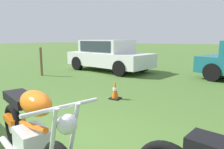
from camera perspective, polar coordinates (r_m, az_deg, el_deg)
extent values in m
torus|color=black|center=(3.20, -25.13, -12.89)|extent=(0.63, 0.29, 0.64)
cylinder|color=silver|center=(3.20, -25.13, -12.89)|extent=(0.16, 0.14, 0.14)
cylinder|color=silver|center=(1.88, -10.84, -17.37)|extent=(0.27, 0.12, 0.73)
cylinder|color=silver|center=(1.81, -16.06, -18.72)|extent=(0.27, 0.12, 0.73)
cube|color=silver|center=(2.56, -20.84, -16.90)|extent=(0.48, 0.41, 0.32)
cylinder|color=orange|center=(2.46, -20.89, -12.98)|extent=(0.72, 0.30, 0.21)
ellipsoid|color=orange|center=(2.22, -20.03, -7.25)|extent=(0.58, 0.42, 0.24)
cube|color=black|center=(2.68, -23.59, -5.95)|extent=(0.65, 0.42, 0.10)
cube|color=orange|center=(3.10, -25.02, -10.86)|extent=(0.40, 0.29, 0.08)
cylinder|color=silver|center=(1.68, -13.21, -8.59)|extent=(0.24, 0.62, 0.03)
sphere|color=silver|center=(1.68, -12.08, -13.02)|extent=(0.20, 0.20, 0.16)
cube|color=silver|center=(9.84, -0.77, 4.21)|extent=(4.32, 2.51, 0.60)
cube|color=silver|center=(9.91, -1.42, 7.61)|extent=(2.50, 1.98, 0.60)
cube|color=#2D3842|center=(9.91, -1.43, 7.72)|extent=(2.17, 1.95, 0.48)
cylinder|color=black|center=(9.70, 8.35, 2.66)|extent=(0.67, 0.34, 0.64)
cylinder|color=black|center=(8.39, 2.16, 1.66)|extent=(0.67, 0.34, 0.64)
cylinder|color=black|center=(11.37, -2.93, 3.78)|extent=(0.67, 0.34, 0.64)
cylinder|color=black|center=(10.27, -9.37, 3.03)|extent=(0.67, 0.34, 0.64)
cylinder|color=black|center=(8.24, 25.61, 0.55)|extent=(0.68, 0.42, 0.64)
cone|color=#EA590F|center=(5.27, 0.86, -4.22)|extent=(0.18, 0.18, 0.46)
cube|color=black|center=(5.32, 0.85, -6.46)|extent=(0.25, 0.25, 0.03)
cylinder|color=white|center=(5.26, 0.86, -3.97)|extent=(0.12, 0.12, 0.07)
cylinder|color=brown|center=(9.01, -18.69, 3.35)|extent=(0.10, 0.10, 1.15)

